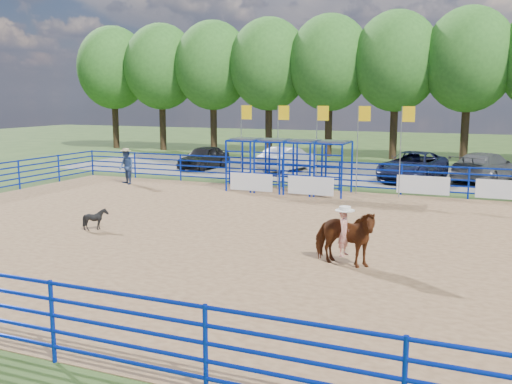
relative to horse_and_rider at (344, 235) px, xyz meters
The scene contains 13 objects.
ground 4.17m from the horse_and_rider, 144.04° to the left, with size 120.00×120.00×0.00m, color #3A5421.
arena_dirt 4.17m from the horse_and_rider, 144.04° to the left, with size 30.00×20.00×0.02m, color #9B744D.
gravel_strip 19.69m from the horse_and_rider, 99.65° to the left, with size 40.00×10.00×0.01m, color slate.
horse_and_rider is the anchor object (origin of this frame).
calf 9.12m from the horse_and_rider, behind, with size 0.62×0.70×0.77m, color black.
spectator_cowboy 17.58m from the horse_and_rider, 144.59° to the left, with size 1.11×1.04×1.88m.
car_a 22.41m from the horse_and_rider, 127.58° to the left, with size 1.76×4.37×1.49m, color black.
car_b 20.56m from the horse_and_rider, 113.79° to the left, with size 1.62×4.65×1.53m, color #96999E.
car_c 17.63m from the horse_and_rider, 91.47° to the left, with size 2.64×5.74×1.59m, color #161A37.
car_d 19.00m from the horse_and_rider, 80.02° to the left, with size 2.26×5.55×1.61m, color #545456.
perimeter_fence 4.08m from the horse_and_rider, 144.04° to the left, with size 30.10×20.10×1.50m.
chute_assembly 12.38m from the horse_and_rider, 114.83° to the left, with size 19.32×2.41×4.20m.
treeline 29.34m from the horse_and_rider, 96.62° to the left, with size 56.40×6.40×11.24m.
Camera 1 is at (6.89, -17.33, 4.61)m, focal length 40.00 mm.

